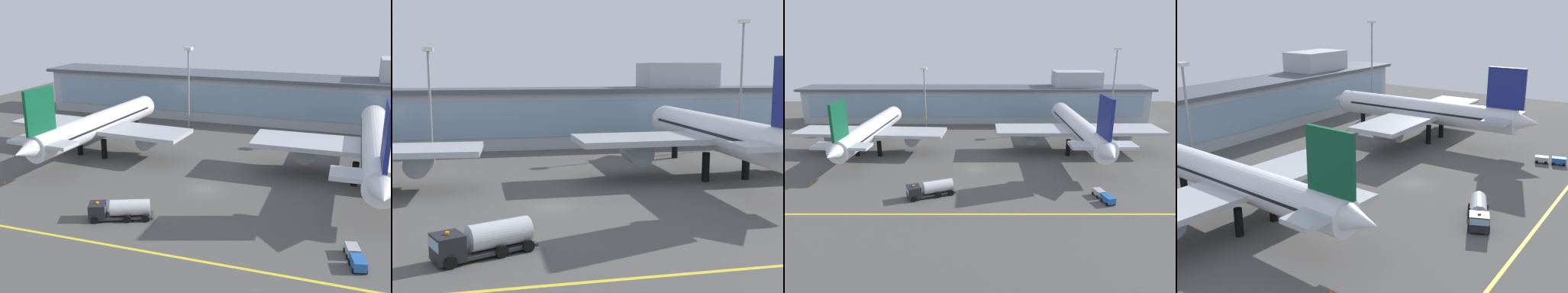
# 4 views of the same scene
# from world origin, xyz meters

# --- Properties ---
(ground_plane) EXTENTS (180.00, 180.00, 0.00)m
(ground_plane) POSITION_xyz_m (0.00, 0.00, 0.00)
(ground_plane) COLOR #514F4C
(taxiway_centreline_stripe) EXTENTS (144.00, 0.50, 0.01)m
(taxiway_centreline_stripe) POSITION_xyz_m (0.00, -22.00, 0.01)
(taxiway_centreline_stripe) COLOR yellow
(taxiway_centreline_stripe) RESTS_ON ground
(terminal_building) EXTENTS (121.04, 14.00, 17.16)m
(terminal_building) POSITION_xyz_m (1.86, 49.96, 6.48)
(terminal_building) COLOR #ADB2B7
(terminal_building) RESTS_ON ground
(airliner_near_right) EXTENTS (42.17, 51.53, 17.37)m
(airliner_near_right) POSITION_xyz_m (26.49, 12.73, 6.34)
(airliner_near_right) COLOR black
(airliner_near_right) RESTS_ON ground
(fuel_tanker_truck) EXTENTS (9.28, 5.79, 2.90)m
(fuel_tanker_truck) POSITION_xyz_m (-8.16, -14.77, 1.51)
(fuel_tanker_truck) COLOR black
(fuel_tanker_truck) RESTS_ON ground
(apron_light_mast_west) EXTENTS (1.80, 1.80, 25.52)m
(apron_light_mast_west) POSITION_xyz_m (43.89, 38.71, 16.50)
(apron_light_mast_west) COLOR gray
(apron_light_mast_west) RESTS_ON ground
(apron_light_mast_centre) EXTENTS (1.80, 1.80, 19.61)m
(apron_light_mast_centre) POSITION_xyz_m (-16.29, 37.82, 13.21)
(apron_light_mast_centre) COLOR gray
(apron_light_mast_centre) RESTS_ON ground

